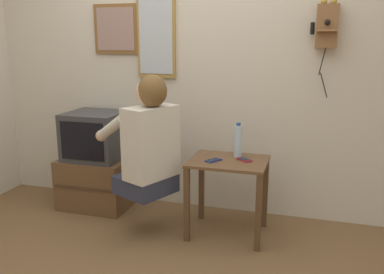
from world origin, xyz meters
TOP-DOWN VIEW (x-y plane):
  - ground_plane at (0.00, 0.00)m, footprint 14.00×14.00m
  - wall_back at (0.00, 1.16)m, footprint 6.80×0.05m
  - side_table at (0.42, 0.66)m, footprint 0.58×0.46m
  - person at (-0.14, 0.48)m, footprint 0.63×0.58m
  - tv_stand at (-0.83, 0.87)m, footprint 0.61×0.46m
  - television at (-0.82, 0.88)m, footprint 0.49×0.45m
  - wall_phone_antique at (1.07, 1.07)m, footprint 0.20×0.18m
  - framed_picture at (-0.70, 1.12)m, footprint 0.41×0.03m
  - wall_mirror at (-0.32, 1.11)m, footprint 0.34×0.03m
  - cell_phone_held at (0.32, 0.60)m, footprint 0.12×0.14m
  - cell_phone_spare at (0.54, 0.68)m, footprint 0.13×0.13m
  - water_bottle at (0.47, 0.77)m, footprint 0.06×0.06m

SIDE VIEW (x-z plane):
  - ground_plane at x=0.00m, z-range 0.00..0.00m
  - tv_stand at x=-0.83m, z-range 0.00..0.45m
  - side_table at x=0.42m, z-range 0.17..0.77m
  - cell_phone_held at x=0.32m, z-range 0.60..0.61m
  - cell_phone_spare at x=0.54m, z-range 0.60..0.61m
  - television at x=-0.82m, z-range 0.45..0.86m
  - water_bottle at x=0.47m, z-range 0.59..0.86m
  - person at x=-0.14m, z-range 0.30..1.21m
  - wall_back at x=0.00m, z-range 0.00..2.55m
  - wall_mirror at x=-0.32m, z-range 1.16..1.86m
  - framed_picture at x=-0.70m, z-range 1.36..1.79m
  - wall_phone_antique at x=1.07m, z-range 1.22..1.95m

